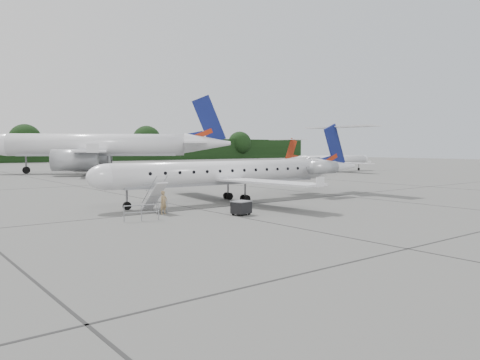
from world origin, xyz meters
TOP-DOWN VIEW (x-y plane):
  - ground at (0.00, 0.00)m, footprint 320.00×320.00m
  - main_regional_jet at (-2.10, 7.06)m, footprint 27.43×20.07m
  - airstair at (-10.07, 5.03)m, footprint 0.91×2.43m
  - passenger at (-10.10, 3.68)m, footprint 0.67×0.53m
  - safety_railing at (-12.65, 1.89)m, footprint 2.17×0.53m
  - baggage_cart at (-6.11, 0.05)m, footprint 1.36×1.18m
  - bg_narrowbody at (6.04, 56.92)m, footprint 48.03×43.95m
  - bg_regional_right at (43.11, 34.01)m, footprint 23.93×17.57m

SIDE VIEW (x-z plane):
  - ground at x=0.00m, z-range 0.00..0.00m
  - safety_railing at x=-12.65m, z-range 0.00..1.00m
  - baggage_cart at x=-6.11m, z-range 0.00..1.03m
  - passenger at x=-10.10m, z-range 0.00..1.63m
  - airstair at x=-10.07m, z-range 0.00..2.17m
  - bg_regional_right at x=43.11m, z-range 0.00..6.15m
  - main_regional_jet at x=-2.10m, z-range 0.00..6.92m
  - bg_narrowbody at x=6.04m, z-range 0.00..14.07m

